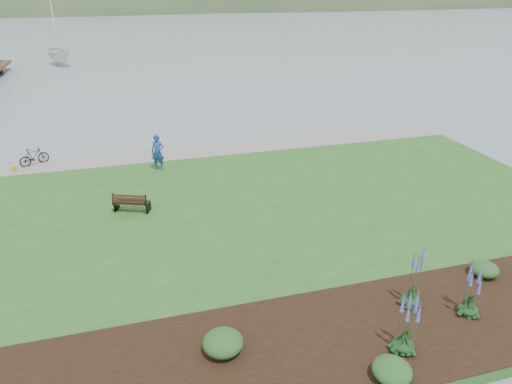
% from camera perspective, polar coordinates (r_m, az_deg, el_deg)
% --- Properties ---
extents(ground, '(600.00, 600.00, 0.00)m').
position_cam_1_polar(ground, '(21.32, -6.56, -2.25)').
color(ground, gray).
rests_on(ground, ground).
extents(lawn, '(34.00, 20.00, 0.40)m').
position_cam_1_polar(lawn, '(19.48, -5.59, -4.31)').
color(lawn, '#255A1F').
rests_on(lawn, ground).
extents(shoreline_path, '(34.00, 2.20, 0.03)m').
position_cam_1_polar(shoreline_path, '(27.46, -9.04, 4.87)').
color(shoreline_path, gray).
rests_on(shoreline_path, lawn).
extents(garden_bed, '(24.00, 4.40, 0.04)m').
position_cam_1_polar(garden_bed, '(14.13, 13.27, -16.79)').
color(garden_bed, black).
rests_on(garden_bed, lawn).
extents(far_hillside, '(580.00, 80.00, 38.00)m').
position_cam_1_polar(far_hillside, '(190.42, -9.48, 21.64)').
color(far_hillside, '#395630').
rests_on(far_hillside, ground).
extents(park_bench, '(1.63, 1.14, 0.94)m').
position_cam_1_polar(park_bench, '(20.68, -15.35, -1.24)').
color(park_bench, black).
rests_on(park_bench, lawn).
extents(person, '(0.99, 0.87, 2.28)m').
position_cam_1_polar(person, '(24.87, -12.21, 5.23)').
color(person, '#22469F').
rests_on(person, lawn).
extents(bicycle_b, '(1.16, 1.63, 0.96)m').
position_cam_1_polar(bicycle_b, '(27.98, -26.01, 3.99)').
color(bicycle_b, black).
rests_on(bicycle_b, lawn).
extents(sailboat, '(12.10, 12.19, 24.30)m').
position_cam_1_polar(sailboat, '(64.50, -23.13, 14.34)').
color(sailboat, silver).
rests_on(sailboat, ground).
extents(pannier, '(0.26, 0.33, 0.31)m').
position_cam_1_polar(pannier, '(27.54, -28.00, 2.54)').
color(pannier, gold).
rests_on(pannier, lawn).
extents(echium_0, '(0.62, 0.62, 2.12)m').
position_cam_1_polar(echium_0, '(13.30, 18.32, -15.33)').
color(echium_0, '#123318').
rests_on(echium_0, garden_bed).
extents(echium_1, '(0.62, 0.62, 2.39)m').
position_cam_1_polar(echium_1, '(14.99, 19.14, -10.31)').
color(echium_1, '#123318').
rests_on(echium_1, garden_bed).
extents(echium_2, '(0.62, 0.62, 1.85)m').
position_cam_1_polar(echium_2, '(15.35, 25.38, -11.25)').
color(echium_2, '#123318').
rests_on(echium_2, garden_bed).
extents(shrub_0, '(1.12, 1.12, 0.56)m').
position_cam_1_polar(shrub_0, '(13.09, -4.15, -18.27)').
color(shrub_0, '#1E4C21').
rests_on(shrub_0, garden_bed).
extents(shrub_1, '(1.02, 1.02, 0.51)m').
position_cam_1_polar(shrub_1, '(12.87, 16.63, -20.58)').
color(shrub_1, '#1E4C21').
rests_on(shrub_1, garden_bed).
extents(shrub_2, '(0.96, 0.96, 0.48)m').
position_cam_1_polar(shrub_2, '(17.70, 26.64, -8.60)').
color(shrub_2, '#1E4C21').
rests_on(shrub_2, garden_bed).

